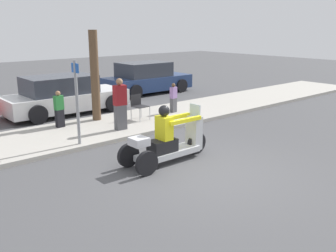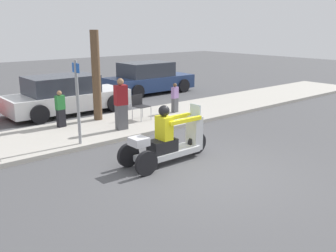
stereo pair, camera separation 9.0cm
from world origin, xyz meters
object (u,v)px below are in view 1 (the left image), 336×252
object	(u,v)px
parked_car_lot_left	(64,96)
street_sign	(77,99)
spectator_far_back	(120,105)
spectator_with_child	(59,110)
folding_chair_set_back	(138,104)
spectator_by_tree	(173,98)
motorcycle_trike	(168,142)
tree_trunk	(95,76)
parked_car_lot_right	(146,79)

from	to	relation	value
parked_car_lot_left	street_sign	world-z (taller)	street_sign
spectator_far_back	parked_car_lot_left	xyz separation A→B (m)	(-0.10, 3.58, -0.20)
spectator_with_child	folding_chair_set_back	world-z (taller)	spectator_with_child
parked_car_lot_left	street_sign	bearing A→B (deg)	-110.58
spectator_with_child	spectator_by_tree	bearing A→B (deg)	-9.82
spectator_with_child	street_sign	distance (m)	2.07
motorcycle_trike	tree_trunk	distance (m)	4.54
spectator_far_back	spectator_with_child	bearing A→B (deg)	131.70
spectator_far_back	tree_trunk	xyz separation A→B (m)	(0.07, 1.55, 0.71)
spectator_far_back	parked_car_lot_right	world-z (taller)	spectator_far_back
motorcycle_trike	spectator_by_tree	bearing A→B (deg)	47.36
motorcycle_trike	parked_car_lot_right	size ratio (longest dim) A/B	0.57
street_sign	parked_car_lot_right	bearing A→B (deg)	40.82
spectator_far_back	motorcycle_trike	bearing A→B (deg)	-100.37
parked_car_lot_right	tree_trunk	bearing A→B (deg)	-143.40
motorcycle_trike	parked_car_lot_right	world-z (taller)	parked_car_lot_right
parked_car_lot_right	street_sign	distance (m)	8.61
folding_chair_set_back	tree_trunk	world-z (taller)	tree_trunk
spectator_by_tree	spectator_far_back	xyz separation A→B (m)	(-2.76, -0.74, 0.24)
parked_car_lot_right	spectator_with_child	bearing A→B (deg)	-149.10
tree_trunk	motorcycle_trike	bearing A→B (deg)	-97.65
motorcycle_trike	parked_car_lot_left	world-z (taller)	parked_car_lot_left
spectator_by_tree	tree_trunk	world-z (taller)	tree_trunk
motorcycle_trike	spectator_with_child	world-z (taller)	motorcycle_trike
spectator_with_child	street_sign	size ratio (longest dim) A/B	0.51
motorcycle_trike	street_sign	distance (m)	2.70
spectator_by_tree	motorcycle_trike	bearing A→B (deg)	-132.64
parked_car_lot_left	spectator_with_child	bearing A→B (deg)	-118.81
spectator_far_back	street_sign	xyz separation A→B (m)	(-1.63, -0.50, 0.45)
spectator_by_tree	spectator_far_back	world-z (taller)	spectator_far_back
tree_trunk	street_sign	bearing A→B (deg)	-129.69
spectator_by_tree	parked_car_lot_right	bearing A→B (deg)	64.30
parked_car_lot_right	tree_trunk	distance (m)	6.03
spectator_far_back	spectator_with_child	xyz separation A→B (m)	(-1.28, 1.44, -0.20)
spectator_far_back	tree_trunk	world-z (taller)	tree_trunk
motorcycle_trike	parked_car_lot_left	size ratio (longest dim) A/B	0.54
folding_chair_set_back	tree_trunk	size ratio (longest dim) A/B	0.28
spectator_far_back	spectator_with_child	size ratio (longest dim) A/B	1.37
spectator_by_tree	parked_car_lot_right	size ratio (longest dim) A/B	0.25
motorcycle_trike	tree_trunk	xyz separation A→B (m)	(0.59, 4.37, 1.08)
parked_car_lot_left	motorcycle_trike	bearing A→B (deg)	-93.72
motorcycle_trike	spectator_by_tree	distance (m)	4.83
folding_chair_set_back	spectator_with_child	bearing A→B (deg)	163.01
spectator_far_back	folding_chair_set_back	distance (m)	1.37
spectator_with_child	parked_car_lot_right	xyz separation A→B (m)	(6.14, 3.68, 0.04)
spectator_by_tree	folding_chair_set_back	size ratio (longest dim) A/B	1.28
street_sign	folding_chair_set_back	bearing A→B (deg)	23.04
motorcycle_trike	folding_chair_set_back	xyz separation A→B (m)	(1.68, 3.51, 0.13)
motorcycle_trike	street_sign	world-z (taller)	street_sign
spectator_by_tree	street_sign	xyz separation A→B (m)	(-4.39, -1.24, 0.69)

